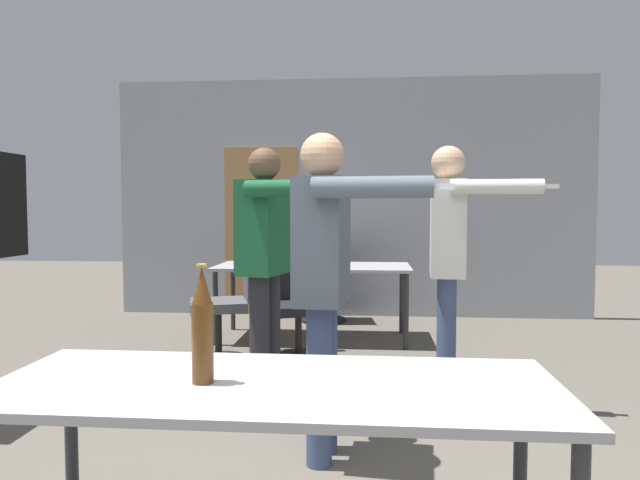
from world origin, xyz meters
name	(u,v)px	position (x,y,z in m)	size (l,w,h in m)	color
back_wall	(349,199)	(-0.03, 5.44, 1.42)	(5.73, 0.12, 2.86)	#A3A8B2
conference_table_near	(275,403)	(-0.09, 0.31, 0.67)	(1.85, 0.71, 0.74)	#A8A8AD
conference_table_far	(313,272)	(-0.34, 4.13, 0.68)	(1.92, 0.82, 0.74)	#A8A8AD
person_far_watching	(267,246)	(-0.51, 2.49, 1.04)	(0.76, 0.80, 1.73)	#28282D
person_center_tall	(449,245)	(0.77, 2.48, 1.06)	(0.77, 0.64, 1.73)	#3D4C75
person_right_polo	(325,264)	(-0.01, 1.41, 1.02)	(0.76, 0.68, 1.69)	#3D4C75
office_chair_far_right	(330,282)	(-0.23, 5.03, 0.45)	(0.58, 0.52, 0.95)	black
office_chair_far_left	(296,310)	(-0.42, 3.42, 0.42)	(0.61, 0.65, 0.91)	black
office_chair_mid_tucked	(227,309)	(-0.98, 3.22, 0.45)	(0.63, 0.59, 0.95)	black
beer_bottle	(202,327)	(-0.32, 0.28, 0.92)	(0.07, 0.07, 0.39)	#563314
drink_cup	(312,259)	(-0.36, 4.22, 0.79)	(0.08, 0.08, 0.10)	#232328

